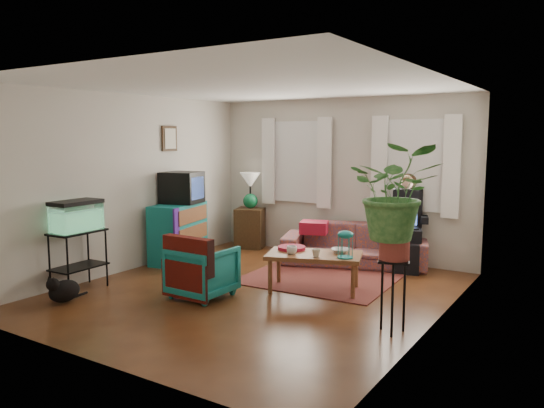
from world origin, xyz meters
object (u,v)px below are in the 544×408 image
Objects in this scene: dresser at (178,233)px; armchair at (203,269)px; side_table at (250,228)px; aquarium_stand at (79,261)px; coffee_table at (314,272)px; sofa at (354,238)px; plant_stand at (393,296)px.

dresser is 1.97m from armchair.
aquarium_stand is (-0.35, -3.40, 0.03)m from side_table.
dresser is 2.61m from coffee_table.
side_table is 0.59× the size of coffee_table.
sofa is 4.02m from aquarium_stand.
dresser is (-2.45, -1.29, 0.04)m from sofa.
armchair is at bearing -129.43° from sofa.
plant_stand reaches higher than armchair.
side_table is 0.93× the size of plant_stand.
coffee_table is at bearing 29.49° from aquarium_stand.
plant_stand is (1.50, -2.46, -0.04)m from sofa.
dresser is 0.87× the size of coffee_table.
sofa reaches higher than plant_stand.
side_table reaches higher than armchair.
side_table is 0.69× the size of dresser.
sofa reaches higher than aquarium_stand.
plant_stand is at bearing 8.20° from aquarium_stand.
sofa is 2.77m from dresser.
sofa is 2.12m from side_table.
coffee_table is (1.06, 0.95, -0.11)m from armchair.
side_table is 0.91× the size of aquarium_stand.
aquarium_stand is at bearing -147.19° from sofa.
dresser reaches higher than plant_stand.
dresser reaches higher than aquarium_stand.
sofa is 2.85× the size of plant_stand.
side_table is at bearing 143.43° from plant_stand.
aquarium_stand reaches higher than armchair.
coffee_table is at bearing -19.41° from dresser.
dresser is 1.33× the size of aquarium_stand.
armchair is at bearing -178.23° from plant_stand.
aquarium_stand is at bearing -167.61° from coffee_table.
aquarium_stand is at bearing -169.72° from plant_stand.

